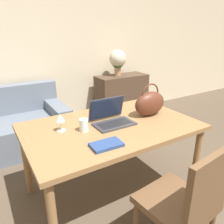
{
  "coord_description": "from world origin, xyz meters",
  "views": [
    {
      "loc": [
        -0.95,
        -0.78,
        1.54
      ],
      "look_at": [
        -0.01,
        0.76,
        0.86
      ],
      "focal_mm": 35.0,
      "sensor_mm": 36.0,
      "label": 1
    }
  ],
  "objects_px": {
    "chair": "(186,201)",
    "flower_vase": "(118,60)",
    "wine_glass": "(60,119)",
    "drinking_glass": "(84,125)",
    "handbag": "(150,103)",
    "laptop": "(110,117)"
  },
  "relations": [
    {
      "from": "chair",
      "to": "flower_vase",
      "type": "height_order",
      "value": "flower_vase"
    },
    {
      "from": "chair",
      "to": "wine_glass",
      "type": "bearing_deg",
      "value": 110.96
    },
    {
      "from": "drinking_glass",
      "to": "chair",
      "type": "bearing_deg",
      "value": -69.35
    },
    {
      "from": "chair",
      "to": "drinking_glass",
      "type": "height_order",
      "value": "chair"
    },
    {
      "from": "wine_glass",
      "to": "handbag",
      "type": "xyz_separation_m",
      "value": [
        0.87,
        -0.11,
        0.02
      ]
    },
    {
      "from": "chair",
      "to": "flower_vase",
      "type": "bearing_deg",
      "value": 60.49
    },
    {
      "from": "laptop",
      "to": "flower_vase",
      "type": "distance_m",
      "value": 1.99
    },
    {
      "from": "handbag",
      "to": "flower_vase",
      "type": "distance_m",
      "value": 1.81
    },
    {
      "from": "handbag",
      "to": "flower_vase",
      "type": "height_order",
      "value": "flower_vase"
    },
    {
      "from": "chair",
      "to": "laptop",
      "type": "relative_size",
      "value": 2.55
    },
    {
      "from": "laptop",
      "to": "wine_glass",
      "type": "height_order",
      "value": "laptop"
    },
    {
      "from": "laptop",
      "to": "handbag",
      "type": "bearing_deg",
      "value": -5.23
    },
    {
      "from": "drinking_glass",
      "to": "flower_vase",
      "type": "distance_m",
      "value": 2.19
    },
    {
      "from": "flower_vase",
      "to": "handbag",
      "type": "bearing_deg",
      "value": -112.78
    },
    {
      "from": "wine_glass",
      "to": "chair",
      "type": "bearing_deg",
      "value": -63.0
    },
    {
      "from": "chair",
      "to": "handbag",
      "type": "height_order",
      "value": "handbag"
    },
    {
      "from": "laptop",
      "to": "wine_glass",
      "type": "bearing_deg",
      "value": 171.28
    },
    {
      "from": "drinking_glass",
      "to": "handbag",
      "type": "xyz_separation_m",
      "value": [
        0.71,
        -0.01,
        0.07
      ]
    },
    {
      "from": "handbag",
      "to": "flower_vase",
      "type": "relative_size",
      "value": 0.78
    },
    {
      "from": "wine_glass",
      "to": "handbag",
      "type": "bearing_deg",
      "value": -7.01
    },
    {
      "from": "laptop",
      "to": "wine_glass",
      "type": "distance_m",
      "value": 0.45
    },
    {
      "from": "chair",
      "to": "drinking_glass",
      "type": "xyz_separation_m",
      "value": [
        -0.32,
        0.85,
        0.29
      ]
    }
  ]
}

